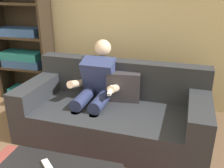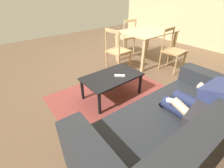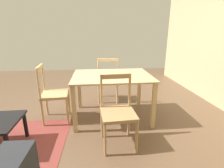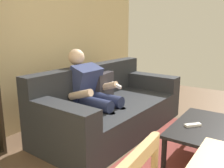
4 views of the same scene
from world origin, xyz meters
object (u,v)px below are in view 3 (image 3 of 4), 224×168
(dining_chair_near_wall, at_px, (118,112))
(dining_chair_by_doorway, at_px, (108,80))
(dining_chair_facing_couch, at_px, (53,94))
(dining_table, at_px, (112,81))

(dining_chair_near_wall, bearing_deg, dining_chair_by_doorway, -89.93)
(dining_chair_facing_couch, bearing_deg, dining_chair_near_wall, 142.52)
(dining_table, relative_size, dining_chair_by_doorway, 1.36)
(dining_chair_near_wall, bearing_deg, dining_chair_facing_couch, -37.48)
(dining_table, distance_m, dining_chair_near_wall, 0.77)
(dining_table, distance_m, dining_chair_facing_couch, 0.99)
(dining_chair_by_doorway, bearing_deg, dining_chair_facing_couch, 37.72)
(dining_table, relative_size, dining_chair_near_wall, 1.39)
(dining_chair_by_doorway, bearing_deg, dining_table, 90.28)
(dining_chair_by_doorway, bearing_deg, dining_chair_near_wall, 90.07)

